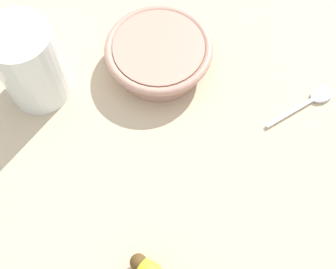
{
  "coord_description": "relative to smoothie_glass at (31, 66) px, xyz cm",
  "views": [
    {
      "loc": [
        -15.93,
        -14.58,
        55.9
      ],
      "look_at": [
        4.09,
        -1.16,
        5.0
      ],
      "focal_mm": 47.8,
      "sensor_mm": 36.0,
      "label": 1
    }
  ],
  "objects": [
    {
      "name": "smoothie_glass",
      "position": [
        0.0,
        0.0,
        0.0
      ],
      "size": [
        8.25,
        8.25,
        11.97
      ],
      "color": "silver",
      "rests_on": "wooden_tabletop"
    },
    {
      "name": "ceramic_bowl",
      "position": [
        12.35,
        -11.13,
        -2.97
      ],
      "size": [
        14.66,
        14.66,
        4.26
      ],
      "color": "tan",
      "rests_on": "wooden_tabletop"
    },
    {
      "name": "teaspoon",
      "position": [
        19.87,
        -32.12,
        -5.14
      ],
      "size": [
        10.78,
        6.0,
        0.8
      ],
      "rotation": [
        0.0,
        0.0,
        5.85
      ],
      "color": "silver",
      "rests_on": "wooden_tabletop"
    },
    {
      "name": "wooden_tabletop",
      "position": [
        -0.96,
        -17.66,
        -7.04
      ],
      "size": [
        120.0,
        120.0,
        3.0
      ],
      "primitive_type": "cube",
      "color": "#C4AF8A",
      "rests_on": "ground"
    }
  ]
}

